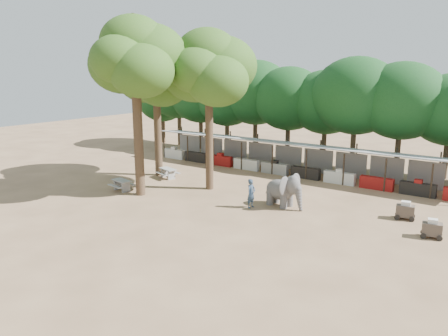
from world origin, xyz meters
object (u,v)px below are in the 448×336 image
Objects in this scene: yard_tree_back at (209,69)px; cart_back at (405,210)px; yard_tree_left at (156,74)px; picnic_table_near at (122,184)px; elephant at (284,190)px; picnic_table_far at (168,172)px; yard_tree_center at (136,59)px; handler at (251,193)px; cart_front at (432,229)px.

yard_tree_back is 9.39× the size of cart_back.
yard_tree_left is 9.41m from picnic_table_near.
picnic_table_far is at bearing -176.77° from elephant.
elephant is at bearing 26.83° from picnic_table_near.
yard_tree_left reaches higher than elephant.
elephant is 1.60× the size of picnic_table_near.
cart_back is (17.93, 0.69, 0.01)m from picnic_table_far.
picnic_table_far is at bearing 97.36° from picnic_table_near.
yard_tree_center is 9.96× the size of cart_back.
yard_tree_center is 1.06× the size of yard_tree_back.
picnic_table_far is 17.94m from cart_back.
elephant is 1.56× the size of handler.
yard_tree_left is 6.09m from yard_tree_back.
yard_tree_back reaches higher than yard_tree_left.
yard_tree_back is 15.68m from cart_back.
elephant is 1.48× the size of picnic_table_far.
picnic_table_far is (-9.46, 2.63, -0.40)m from handler.
yard_tree_left is 0.92× the size of yard_tree_center.
yard_tree_back is 10.23m from picnic_table_near.
picnic_table_far is at bearing 174.87° from yard_tree_back.
cart_front is at bearing -5.77° from yard_tree_left.
handler is 1.58× the size of cart_front.
yard_tree_left is at bearing 170.54° from yard_tree_back.
picnic_table_near is 4.67m from picnic_table_far.
yard_tree_back reaches higher than handler.
handler reaches higher than cart_back.
yard_tree_back reaches higher than cart_back.
picnic_table_near is (-1.69, -0.26, -8.69)m from yard_tree_center.
elephant is 2.11m from handler.
cart_back is at bearing 17.23° from yard_tree_center.
handler is 1.03× the size of picnic_table_near.
yard_tree_center is at bearing -54.03° from picnic_table_far.
yard_tree_left is at bearing 120.96° from yard_tree_center.
cart_back is (13.43, 1.09, -8.01)m from yard_tree_back.
handler is (4.96, -2.23, -7.62)m from yard_tree_back.
cart_back is at bearing 118.29° from cart_front.
yard_tree_left reaches higher than picnic_table_near.
picnic_table_far is at bearing 164.34° from cart_front.
yard_tree_left is 9.46× the size of cart_front.
yard_tree_back is 9.21m from picnic_table_far.
yard_tree_back is (3.00, 4.00, -0.67)m from yard_tree_center.
yard_tree_center reaches higher than cart_back.
yard_tree_back is 3.96× the size of elephant.
picnic_table_near is at bearing 177.70° from cart_front.
cart_front is (21.28, -2.15, -7.69)m from yard_tree_left.
yard_tree_center is 9.86m from picnic_table_far.
picnic_table_near is 1.54× the size of cart_front.
picnic_table_far reaches higher than picnic_table_near.
elephant reaches higher than cart_front.
yard_tree_left is 5.70× the size of picnic_table_far.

